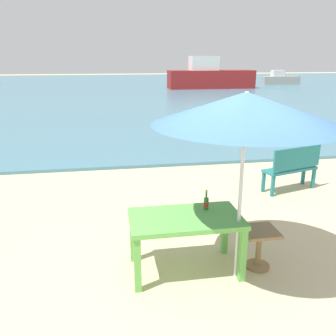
{
  "coord_description": "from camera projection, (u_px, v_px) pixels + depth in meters",
  "views": [
    {
      "loc": [
        -1.32,
        -3.54,
        2.65
      ],
      "look_at": [
        -0.21,
        3.0,
        0.6
      ],
      "focal_mm": 38.25,
      "sensor_mm": 36.0,
      "label": 1
    }
  ],
  "objects": [
    {
      "name": "ground_plane",
      "position": [
        226.0,
        287.0,
        4.33
      ],
      "size": [
        120.0,
        120.0,
        0.0
      ],
      "primitive_type": "plane",
      "color": "beige"
    },
    {
      "name": "sea_water",
      "position": [
        121.0,
        87.0,
        32.57
      ],
      "size": [
        120.0,
        50.0,
        0.08
      ],
      "primitive_type": "cube",
      "color": "teal",
      "rests_on": "ground_plane"
    },
    {
      "name": "picnic_table_green",
      "position": [
        186.0,
        225.0,
        4.48
      ],
      "size": [
        1.4,
        0.8,
        0.76
      ],
      "color": "#60B24C",
      "rests_on": "ground_plane"
    },
    {
      "name": "beer_bottle_amber",
      "position": [
        206.0,
        203.0,
        4.64
      ],
      "size": [
        0.07,
        0.07,
        0.26
      ],
      "color": "#2D662D",
      "rests_on": "picnic_table_green"
    },
    {
      "name": "patio_umbrella",
      "position": [
        246.0,
        109.0,
        3.92
      ],
      "size": [
        2.1,
        2.1,
        2.3
      ],
      "color": "silver",
      "rests_on": "ground_plane"
    },
    {
      "name": "side_table_wood",
      "position": [
        259.0,
        243.0,
        4.64
      ],
      "size": [
        0.44,
        0.44,
        0.54
      ],
      "color": "olive",
      "rests_on": "ground_plane"
    },
    {
      "name": "bench_teal_center",
      "position": [
        293.0,
        166.0,
        7.28
      ],
      "size": [
        1.25,
        0.68,
        0.95
      ],
      "color": "#237275",
      "rests_on": "ground_plane"
    },
    {
      "name": "swimmer_person",
      "position": [
        237.0,
        137.0,
        11.35
      ],
      "size": [
        0.34,
        0.34,
        0.41
      ],
      "color": "tan",
      "rests_on": "sea_water"
    },
    {
      "name": "boat_ferry",
      "position": [
        210.0,
        77.0,
        30.94
      ],
      "size": [
        7.41,
        2.02,
        2.69
      ],
      "color": "maroon",
      "rests_on": "sea_water"
    },
    {
      "name": "boat_fishing_trawler",
      "position": [
        280.0,
        79.0,
        35.78
      ],
      "size": [
        3.77,
        1.03,
        1.37
      ],
      "color": "gray",
      "rests_on": "sea_water"
    }
  ]
}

